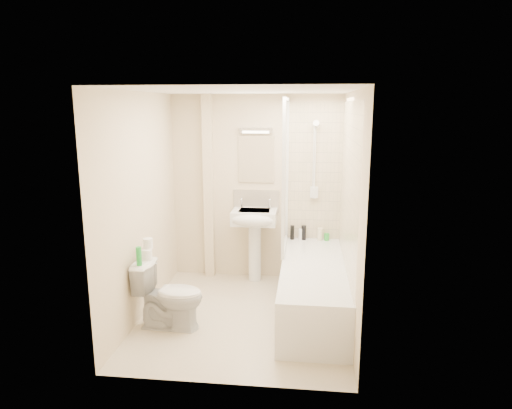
# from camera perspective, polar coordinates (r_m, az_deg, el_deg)

# --- Properties ---
(floor) EXTENTS (2.50, 2.50, 0.00)m
(floor) POSITION_cam_1_polar(r_m,az_deg,el_deg) (5.14, -1.57, -13.78)
(floor) COLOR beige
(floor) RESTS_ON ground
(wall_back) EXTENTS (2.20, 0.02, 2.40)m
(wall_back) POSITION_cam_1_polar(r_m,az_deg,el_deg) (5.95, 0.03, 2.04)
(wall_back) COLOR beige
(wall_back) RESTS_ON ground
(wall_left) EXTENTS (0.02, 2.50, 2.40)m
(wall_left) POSITION_cam_1_polar(r_m,az_deg,el_deg) (5.01, -14.22, -0.28)
(wall_left) COLOR beige
(wall_left) RESTS_ON ground
(wall_right) EXTENTS (0.02, 2.50, 2.40)m
(wall_right) POSITION_cam_1_polar(r_m,az_deg,el_deg) (4.71, 11.72, -0.93)
(wall_right) COLOR beige
(wall_right) RESTS_ON ground
(ceiling) EXTENTS (2.20, 2.50, 0.02)m
(ceiling) POSITION_cam_1_polar(r_m,az_deg,el_deg) (4.62, -1.75, 14.06)
(ceiling) COLOR white
(ceiling) RESTS_ON wall_back
(tile_back) EXTENTS (0.70, 0.01, 1.75)m
(tile_back) POSITION_cam_1_polar(r_m,az_deg,el_deg) (5.87, 7.34, 4.02)
(tile_back) COLOR beige
(tile_back) RESTS_ON wall_back
(tile_right) EXTENTS (0.01, 2.10, 1.75)m
(tile_right) POSITION_cam_1_polar(r_m,az_deg,el_deg) (4.86, 11.48, 2.19)
(tile_right) COLOR beige
(tile_right) RESTS_ON wall_right
(pipe_boxing) EXTENTS (0.12, 0.12, 2.40)m
(pipe_boxing) POSITION_cam_1_polar(r_m,az_deg,el_deg) (5.99, -5.94, 2.05)
(pipe_boxing) COLOR beige
(pipe_boxing) RESTS_ON ground
(splashback) EXTENTS (0.60, 0.02, 0.30)m
(splashback) POSITION_cam_1_polar(r_m,az_deg,el_deg) (5.97, 0.02, 0.42)
(splashback) COLOR beige
(splashback) RESTS_ON wall_back
(mirror) EXTENTS (0.46, 0.01, 0.60)m
(mirror) POSITION_cam_1_polar(r_m,az_deg,el_deg) (5.88, 0.02, 5.67)
(mirror) COLOR white
(mirror) RESTS_ON wall_back
(strip_light) EXTENTS (0.42, 0.07, 0.07)m
(strip_light) POSITION_cam_1_polar(r_m,az_deg,el_deg) (5.83, -0.01, 9.26)
(strip_light) COLOR silver
(strip_light) RESTS_ON wall_back
(bathtub) EXTENTS (0.70, 2.10, 0.55)m
(bathtub) POSITION_cam_1_polar(r_m,az_deg,el_deg) (5.16, 7.14, -10.24)
(bathtub) COLOR white
(bathtub) RESTS_ON ground
(shower_screen) EXTENTS (0.04, 0.92, 1.80)m
(shower_screen) POSITION_cam_1_polar(r_m,az_deg,el_deg) (5.43, 3.70, 3.71)
(shower_screen) COLOR white
(shower_screen) RESTS_ON bathtub
(shower_fixture) EXTENTS (0.10, 0.16, 0.99)m
(shower_fixture) POSITION_cam_1_polar(r_m,az_deg,el_deg) (5.81, 7.36, 5.14)
(shower_fixture) COLOR white
(shower_fixture) RESTS_ON wall_back
(pedestal_sink) EXTENTS (0.56, 0.51, 1.08)m
(pedestal_sink) POSITION_cam_1_polar(r_m,az_deg,el_deg) (5.81, -0.23, -2.61)
(pedestal_sink) COLOR white
(pedestal_sink) RESTS_ON ground
(bottle_black_a) EXTENTS (0.05, 0.05, 0.18)m
(bottle_black_a) POSITION_cam_1_polar(r_m,az_deg,el_deg) (5.95, 4.55, -3.50)
(bottle_black_a) COLOR black
(bottle_black_a) RESTS_ON bathtub
(bottle_white_a) EXTENTS (0.05, 0.05, 0.14)m
(bottle_white_a) POSITION_cam_1_polar(r_m,az_deg,el_deg) (5.96, 5.60, -3.72)
(bottle_white_a) COLOR white
(bottle_white_a) RESTS_ON bathtub
(bottle_black_b) EXTENTS (0.06, 0.06, 0.19)m
(bottle_black_b) POSITION_cam_1_polar(r_m,az_deg,el_deg) (5.95, 5.98, -3.52)
(bottle_black_b) COLOR black
(bottle_black_b) RESTS_ON bathtub
(bottle_cream) EXTENTS (0.06, 0.06, 0.16)m
(bottle_cream) POSITION_cam_1_polar(r_m,az_deg,el_deg) (5.96, 7.99, -3.68)
(bottle_cream) COLOR #FAEEC1
(bottle_cream) RESTS_ON bathtub
(bottle_green) EXTENTS (0.07, 0.07, 0.09)m
(bottle_green) POSITION_cam_1_polar(r_m,az_deg,el_deg) (5.97, 8.83, -4.03)
(bottle_green) COLOR green
(bottle_green) RESTS_ON bathtub
(toilet) EXTENTS (0.46, 0.73, 0.70)m
(toilet) POSITION_cam_1_polar(r_m,az_deg,el_deg) (4.86, -10.73, -11.04)
(toilet) COLOR white
(toilet) RESTS_ON ground
(toilet_roll_lower) EXTENTS (0.11, 0.11, 0.11)m
(toilet_roll_lower) POSITION_cam_1_polar(r_m,az_deg,el_deg) (4.85, -13.51, -6.10)
(toilet_roll_lower) COLOR white
(toilet_roll_lower) RESTS_ON toilet
(toilet_roll_upper) EXTENTS (0.10, 0.10, 0.10)m
(toilet_roll_upper) POSITION_cam_1_polar(r_m,az_deg,el_deg) (4.85, -13.37, -4.75)
(toilet_roll_upper) COLOR white
(toilet_roll_upper) RESTS_ON toilet_roll_lower
(green_bottle) EXTENTS (0.05, 0.05, 0.19)m
(green_bottle) POSITION_cam_1_polar(r_m,az_deg,el_deg) (4.68, -14.43, -6.28)
(green_bottle) COLOR green
(green_bottle) RESTS_ON toilet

